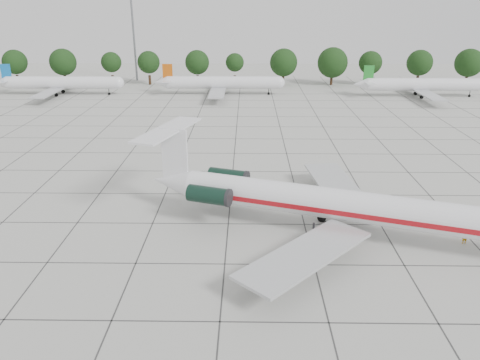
{
  "coord_description": "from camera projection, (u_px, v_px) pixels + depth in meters",
  "views": [
    {
      "loc": [
        1.92,
        -44.17,
        22.18
      ],
      "look_at": [
        1.18,
        3.78,
        3.5
      ],
      "focal_mm": 35.0,
      "sensor_mm": 36.0,
      "label": 1
    }
  ],
  "objects": [
    {
      "name": "floodlight_mast",
      "position": [
        133.0,
        29.0,
        130.2
      ],
      "size": [
        1.6,
        1.6,
        25.45
      ],
      "color": "slate",
      "rests_on": "ground"
    },
    {
      "name": "ground",
      "position": [
        228.0,
        224.0,
        49.23
      ],
      "size": [
        260.0,
        260.0,
        0.0
      ],
      "primitive_type": "plane",
      "color": "#B8B8B0",
      "rests_on": "ground"
    },
    {
      "name": "bg_airliner_c",
      "position": [
        222.0,
        83.0,
        114.09
      ],
      "size": [
        28.24,
        27.2,
        7.4
      ],
      "color": "silver",
      "rests_on": "ground"
    },
    {
      "name": "bg_airliner_d",
      "position": [
        423.0,
        85.0,
        111.5
      ],
      "size": [
        28.24,
        27.2,
        7.4
      ],
      "color": "silver",
      "rests_on": "ground"
    },
    {
      "name": "ground_crew",
      "position": [
        465.0,
        236.0,
        45.05
      ],
      "size": [
        0.64,
        0.49,
        1.56
      ],
      "primitive_type": "imported",
      "rotation": [
        0.0,
        0.0,
        3.36
      ],
      "color": "#BC800B",
      "rests_on": "ground"
    },
    {
      "name": "tree_line",
      "position": [
        197.0,
        62.0,
        126.42
      ],
      "size": [
        249.86,
        8.44,
        10.22
      ],
      "color": "#332114",
      "rests_on": "ground"
    },
    {
      "name": "apron_joints",
      "position": [
        233.0,
        174.0,
        63.2
      ],
      "size": [
        170.0,
        170.0,
        0.02
      ],
      "primitive_type": "cube",
      "color": "#383838",
      "rests_on": "ground"
    },
    {
      "name": "bg_airliner_b",
      "position": [
        62.0,
        83.0,
        113.93
      ],
      "size": [
        28.24,
        27.2,
        7.4
      ],
      "color": "silver",
      "rests_on": "ground"
    },
    {
      "name": "main_airliner",
      "position": [
        325.0,
        202.0,
        46.35
      ],
      "size": [
        38.92,
        29.7,
        9.34
      ],
      "rotation": [
        0.0,
        0.0,
        -0.32
      ],
      "color": "silver",
      "rests_on": "ground"
    }
  ]
}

